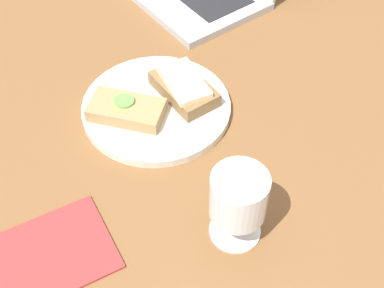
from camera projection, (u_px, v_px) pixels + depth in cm
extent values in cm
cube|color=brown|center=(178.00, 133.00, 88.61)|extent=(140.00, 140.00, 3.00)
cylinder|color=silver|center=(156.00, 108.00, 89.38)|extent=(24.85, 24.85, 1.46)
cube|color=#A88456|center=(127.00, 110.00, 86.37)|extent=(13.31, 12.39, 2.31)
cylinder|color=#6BB74C|center=(122.00, 100.00, 85.89)|extent=(2.61, 2.61, 0.49)
cylinder|color=#6BB74C|center=(125.00, 101.00, 85.73)|extent=(3.12, 3.12, 0.48)
cube|color=brown|center=(184.00, 89.00, 89.46)|extent=(11.97, 7.06, 2.51)
cube|color=#F4EAB7|center=(184.00, 81.00, 88.18)|extent=(10.97, 7.61, 0.90)
cylinder|color=white|center=(235.00, 230.00, 74.37)|extent=(7.22, 7.22, 0.40)
cylinder|color=white|center=(236.00, 220.00, 72.45)|extent=(0.83, 0.83, 4.67)
cylinder|color=white|center=(239.00, 196.00, 68.09)|extent=(7.59, 7.59, 6.87)
cylinder|color=white|center=(238.00, 198.00, 68.51)|extent=(6.98, 6.98, 5.75)
cube|color=#B23333|center=(53.00, 253.00, 72.02)|extent=(15.17, 17.40, 0.40)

